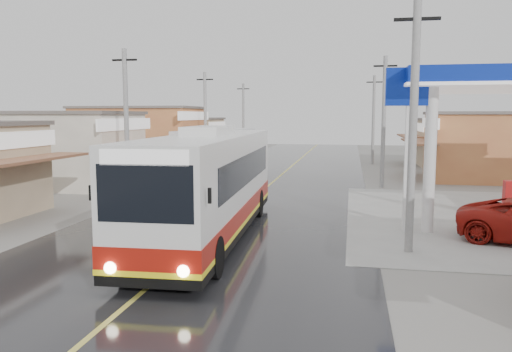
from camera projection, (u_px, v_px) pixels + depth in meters
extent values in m
plane|color=slate|center=(203.00, 242.00, 17.60)|extent=(120.00, 120.00, 0.00)
cube|color=black|center=(270.00, 184.00, 32.22)|extent=(12.00, 90.00, 0.02)
cube|color=#D8CC4C|center=(270.00, 184.00, 32.22)|extent=(0.15, 90.00, 0.01)
cylinder|color=white|center=(411.00, 150.00, 24.55)|extent=(0.44, 0.44, 5.50)
cylinder|color=white|center=(430.00, 161.00, 18.70)|extent=(0.44, 0.44, 5.50)
cube|color=#B21919|center=(511.00, 198.00, 21.13)|extent=(0.60, 0.45, 1.50)
cube|color=white|center=(408.00, 154.00, 18.82)|extent=(0.25, 0.25, 6.00)
cube|color=#0B2497|center=(410.00, 87.00, 18.51)|extent=(1.80, 0.30, 1.40)
cube|color=silver|center=(209.00, 179.00, 17.93)|extent=(3.22, 12.87, 3.14)
cube|color=black|center=(210.00, 224.00, 18.13)|extent=(3.25, 12.89, 0.32)
cube|color=#9D160D|center=(210.00, 210.00, 18.06)|extent=(3.27, 12.91, 0.58)
cube|color=yellow|center=(210.00, 220.00, 18.11)|extent=(3.28, 12.92, 0.15)
cube|color=black|center=(213.00, 168.00, 18.41)|extent=(3.15, 10.21, 1.06)
cube|color=black|center=(145.00, 194.00, 11.65)|extent=(2.36, 0.23, 1.38)
cube|color=black|center=(240.00, 153.00, 24.09)|extent=(2.36, 0.23, 1.17)
cube|color=white|center=(144.00, 157.00, 11.55)|extent=(2.16, 0.22, 0.37)
cube|color=silver|center=(209.00, 131.00, 17.72)|extent=(1.42, 3.24, 0.32)
cylinder|color=black|center=(131.00, 254.00, 13.90)|extent=(0.42, 1.19, 1.17)
cylinder|color=black|center=(214.00, 257.00, 13.56)|extent=(0.42, 1.19, 1.17)
cylinder|color=black|center=(205.00, 202.00, 22.25)|extent=(0.42, 1.19, 1.17)
cylinder|color=black|center=(258.00, 203.00, 21.92)|extent=(0.42, 1.19, 1.17)
sphere|color=#FFF2CC|center=(110.00, 268.00, 11.93)|extent=(0.31, 0.31, 0.30)
sphere|color=#FFF2CC|center=(183.00, 271.00, 11.67)|extent=(0.31, 0.31, 0.30)
cube|color=black|center=(91.00, 193.00, 12.12)|extent=(0.08, 0.08, 0.37)
cube|color=black|center=(210.00, 196.00, 11.69)|extent=(0.08, 0.08, 0.37)
cube|color=silver|center=(217.00, 148.00, 37.79)|extent=(4.00, 10.31, 2.79)
cube|color=navy|center=(217.00, 161.00, 37.91)|extent=(4.05, 10.36, 1.12)
cube|color=black|center=(217.00, 143.00, 37.74)|extent=(3.82, 8.66, 1.00)
cube|color=black|center=(187.00, 147.00, 33.06)|extent=(2.37, 0.44, 1.23)
cylinder|color=black|center=(181.00, 171.00, 34.98)|extent=(0.48, 1.15, 1.12)
cylinder|color=black|center=(213.00, 172.00, 34.21)|extent=(0.48, 1.15, 1.12)
cylinder|color=black|center=(220.00, 162.00, 41.71)|extent=(0.48, 1.15, 1.12)
cylinder|color=black|center=(248.00, 163.00, 40.94)|extent=(0.48, 1.15, 1.12)
imported|color=black|center=(198.00, 182.00, 29.46)|extent=(0.92, 1.97, 1.00)
imported|color=#2A7627|center=(196.00, 171.00, 29.16)|extent=(0.66, 0.48, 1.66)
cube|color=#26262D|center=(132.00, 172.00, 30.09)|extent=(1.51, 2.22, 1.40)
cube|color=brown|center=(132.00, 160.00, 30.00)|extent=(1.56, 2.27, 0.11)
cylinder|color=black|center=(116.00, 185.00, 29.54)|extent=(0.23, 0.65, 0.64)
cylinder|color=black|center=(125.00, 182.00, 31.02)|extent=(0.23, 0.65, 0.64)
cylinder|color=black|center=(137.00, 186.00, 29.14)|extent=(0.16, 0.65, 0.64)
torus|color=black|center=(120.00, 200.00, 25.47)|extent=(0.97, 0.97, 0.25)
torus|color=black|center=(120.00, 196.00, 25.44)|extent=(0.97, 0.97, 0.25)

